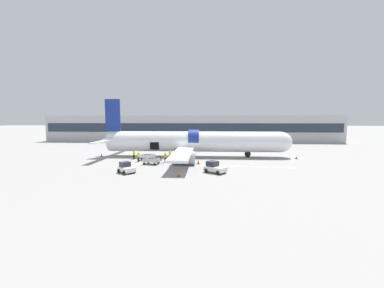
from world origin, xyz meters
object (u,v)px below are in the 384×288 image
at_px(baggage_tug_lead, 126,168).
at_px(baggage_tug_mid, 215,168).
at_px(airplane, 192,142).
at_px(ground_crew_supervisor, 138,157).
at_px(ground_crew_loader_a, 170,154).
at_px(suitcase_on_tarmac_upright, 160,159).
at_px(ground_crew_loader_b, 165,157).
at_px(ground_crew_driver, 134,154).
at_px(baggage_cart_loading, 148,157).
at_px(baggage_cart_queued, 152,161).

relative_size(baggage_tug_lead, baggage_tug_mid, 0.83).
distance_m(airplane, ground_crew_supervisor, 10.98).
relative_size(ground_crew_loader_a, suitcase_on_tarmac_upright, 2.47).
xyz_separation_m(ground_crew_loader_b, ground_crew_driver, (-6.20, 2.37, 0.08)).
height_order(ground_crew_supervisor, suitcase_on_tarmac_upright, ground_crew_supervisor).
xyz_separation_m(airplane, baggage_tug_mid, (4.04, -13.80, -2.18)).
distance_m(baggage_tug_lead, baggage_tug_mid, 12.00).
bearing_deg(ground_crew_supervisor, baggage_cart_loading, 63.47).
xyz_separation_m(baggage_cart_loading, suitcase_on_tarmac_upright, (2.39, -0.69, -0.20)).
distance_m(ground_crew_driver, suitcase_on_tarmac_upright, 5.29).
xyz_separation_m(baggage_tug_lead, ground_crew_loader_a, (4.24, 11.12, 0.32)).
relative_size(baggage_cart_loading, ground_crew_loader_b, 2.23).
distance_m(baggage_tug_lead, ground_crew_supervisor, 8.34).
height_order(baggage_tug_lead, ground_crew_loader_a, ground_crew_loader_a).
distance_m(baggage_tug_lead, suitcase_on_tarmac_upright, 10.21).
bearing_deg(baggage_cart_loading, ground_crew_loader_b, -28.75).
relative_size(baggage_cart_queued, ground_crew_loader_b, 2.20).
distance_m(ground_crew_loader_a, suitcase_on_tarmac_upright, 2.08).
distance_m(baggage_tug_lead, ground_crew_loader_b, 9.43).
xyz_separation_m(airplane, ground_crew_supervisor, (-8.69, -6.42, -1.94)).
relative_size(baggage_cart_queued, ground_crew_driver, 2.01).
bearing_deg(baggage_tug_lead, suitcase_on_tarmac_upright, 74.43).
bearing_deg(ground_crew_driver, ground_crew_supervisor, -58.96).
relative_size(baggage_cart_loading, suitcase_on_tarmac_upright, 4.97).
distance_m(baggage_cart_queued, suitcase_on_tarmac_upright, 3.60).
distance_m(baggage_tug_mid, ground_crew_supervisor, 14.72).
distance_m(baggage_cart_loading, baggage_cart_queued, 4.55).
bearing_deg(airplane, ground_crew_loader_a, -135.64).
bearing_deg(suitcase_on_tarmac_upright, baggage_cart_loading, 163.87).
relative_size(ground_crew_loader_a, ground_crew_driver, 1.01).
bearing_deg(airplane, baggage_cart_loading, -151.02).
xyz_separation_m(baggage_cart_queued, ground_crew_driver, (-4.44, 4.69, 0.46)).
distance_m(baggage_cart_loading, ground_crew_supervisor, 2.52).
distance_m(airplane, ground_crew_driver, 11.14).
bearing_deg(baggage_cart_queued, airplane, 55.07).
bearing_deg(ground_crew_driver, baggage_tug_lead, -77.75).
height_order(airplane, suitcase_on_tarmac_upright, airplane).
bearing_deg(ground_crew_loader_b, baggage_tug_mid, -43.35).
xyz_separation_m(baggage_tug_lead, baggage_tug_mid, (11.97, 0.92, 0.04)).
distance_m(airplane, baggage_cart_loading, 8.98).
height_order(ground_crew_loader_b, ground_crew_supervisor, ground_crew_supervisor).
bearing_deg(ground_crew_loader_a, baggage_tug_mid, -52.83).
height_order(airplane, ground_crew_driver, airplane).
bearing_deg(baggage_cart_loading, ground_crew_loader_a, 8.64).
xyz_separation_m(baggage_tug_mid, baggage_cart_loading, (-11.62, 9.60, -0.16)).
bearing_deg(baggage_cart_loading, baggage_tug_lead, -91.89).
bearing_deg(ground_crew_supervisor, ground_crew_driver, 121.04).
relative_size(baggage_cart_queued, ground_crew_loader_a, 1.98).
xyz_separation_m(baggage_tug_lead, baggage_cart_queued, (2.05, 6.31, -0.15)).
distance_m(ground_crew_supervisor, suitcase_on_tarmac_upright, 3.87).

